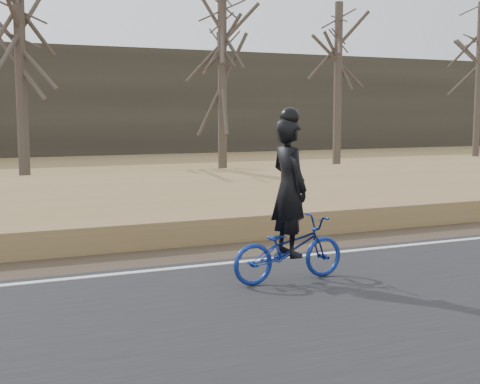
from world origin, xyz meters
name	(u,v)px	position (x,y,z in m)	size (l,w,h in m)	color
ground	(258,267)	(0.00, 0.00, 0.00)	(120.00, 120.00, 0.00)	#936F4A
road	(351,309)	(0.00, -2.50, 0.03)	(120.00, 6.00, 0.06)	black
edge_line	(253,261)	(0.00, 0.20, 0.07)	(120.00, 0.12, 0.01)	silver
shoulder	(227,251)	(0.00, 1.20, 0.02)	(120.00, 1.60, 0.04)	#473A2B
embankment	(171,215)	(0.00, 4.20, 0.22)	(120.00, 5.00, 0.44)	#936F4A
ballast	(125,195)	(0.00, 8.00, 0.23)	(120.00, 3.00, 0.45)	slate
railroad	(124,183)	(0.00, 8.00, 0.53)	(120.00, 2.40, 0.29)	black
treeline_backdrop	(23,101)	(0.00, 30.00, 3.00)	(120.00, 4.00, 6.00)	#383328
cyclist	(289,224)	(-0.08, -1.11, 0.84)	(1.69, 0.69, 2.34)	navy
bare_tree_near_left	(21,70)	(-1.92, 13.03, 3.67)	(0.36, 0.36, 7.33)	#4D4239
bare_tree_center	(222,76)	(6.04, 15.87, 3.81)	(0.36, 0.36, 7.62)	#4D4239
bare_tree_right	(338,86)	(11.40, 15.83, 3.51)	(0.36, 0.36, 7.03)	#4D4239
bare_tree_far_right	(478,80)	(22.44, 19.15, 4.13)	(0.36, 0.36, 8.26)	#4D4239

